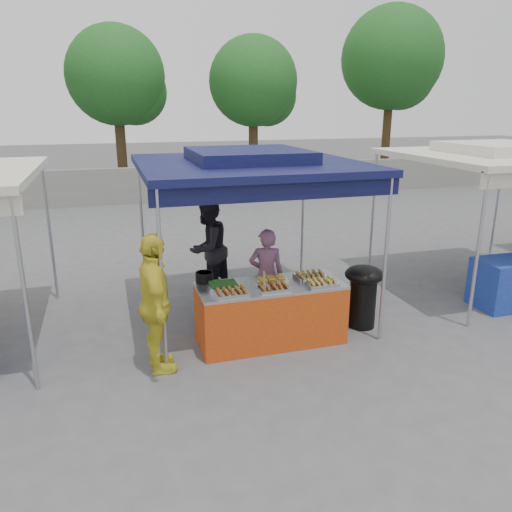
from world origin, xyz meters
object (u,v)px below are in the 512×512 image
object	(u,v)px
vendor_table	(270,313)
customer_person	(156,305)
cooking_pot	(204,277)
wok_burner	(363,291)
helper_man	(208,248)
vendor_woman	(266,275)

from	to	relation	value
vendor_table	customer_person	xyz separation A→B (m)	(-1.59, -0.36, 0.46)
cooking_pot	wok_burner	world-z (taller)	cooking_pot
cooking_pot	wok_burner	xyz separation A→B (m)	(2.32, -0.27, -0.36)
customer_person	wok_burner	bearing A→B (deg)	-84.03
vendor_table	helper_man	bearing A→B (deg)	104.10
vendor_table	wok_burner	world-z (taller)	wok_burner
vendor_table	customer_person	world-z (taller)	customer_person
vendor_woman	vendor_table	bearing A→B (deg)	91.17
cooking_pot	customer_person	xyz separation A→B (m)	(-0.74, -0.71, -0.04)
vendor_woman	helper_man	xyz separation A→B (m)	(-0.65, 1.20, 0.15)
cooking_pot	vendor_woman	size ratio (longest dim) A/B	0.17
vendor_woman	customer_person	size ratio (longest dim) A/B	0.82
vendor_table	helper_man	size ratio (longest dim) A/B	1.14
helper_man	vendor_table	bearing A→B (deg)	61.46
vendor_table	helper_man	xyz separation A→B (m)	(-0.48, 1.92, 0.45)
helper_man	customer_person	size ratio (longest dim) A/B	0.99
wok_burner	helper_man	size ratio (longest dim) A/B	0.55
vendor_woman	helper_man	size ratio (longest dim) A/B	0.83
customer_person	cooking_pot	bearing A→B (deg)	-48.30
vendor_table	vendor_woman	distance (m)	0.80
vendor_table	customer_person	distance (m)	1.69
cooking_pot	wok_burner	distance (m)	2.36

